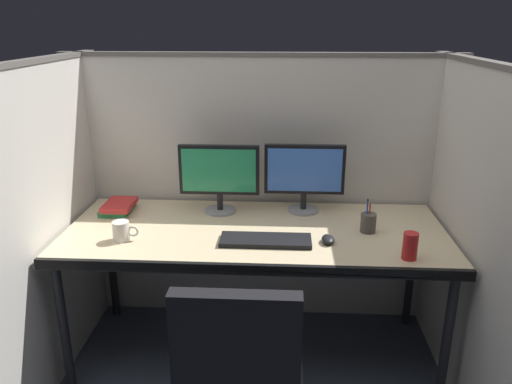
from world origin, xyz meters
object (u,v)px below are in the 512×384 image
book_stack (118,207)px  coffee_mug (122,231)px  pen_cup (368,223)px  monitor_left (219,174)px  desk (255,239)px  monitor_right (304,174)px  keyboard_main (266,240)px  computer_mouse (328,239)px  soda_can (410,246)px

book_stack → coffee_mug: coffee_mug is taller
pen_cup → monitor_left: bearing=163.2°
desk → monitor_right: monitor_right is taller
coffee_mug → keyboard_main: bearing=1.1°
keyboard_main → pen_cup: size_ratio=2.56×
book_stack → monitor_left: bearing=3.5°
coffee_mug → pen_cup: bearing=8.1°
book_stack → desk: bearing=-15.2°
desk → computer_mouse: bearing=-20.2°
desk → pen_cup: pen_cup is taller
monitor_right → keyboard_main: size_ratio=1.00×
keyboard_main → soda_can: soda_can is taller
pen_cup → coffee_mug: size_ratio=1.33×
monitor_right → soda_can: bearing=-51.2°
monitor_right → keyboard_main: monitor_right is taller
monitor_left → monitor_right: size_ratio=1.00×
keyboard_main → pen_cup: (0.50, 0.16, 0.04)m
monitor_left → keyboard_main: 0.51m
monitor_left → soda_can: 1.05m
computer_mouse → soda_can: 0.38m
desk → monitor_left: bearing=130.6°
book_stack → coffee_mug: bearing=-69.5°
soda_can → coffee_mug: soda_can is taller
monitor_right → soda_can: 0.73m
monitor_left → soda_can: size_ratio=3.52×
monitor_left → pen_cup: bearing=-16.8°
monitor_left → keyboard_main: bearing=-55.5°
desk → soda_can: 0.76m
monitor_left → book_stack: (-0.55, -0.03, -0.19)m
monitor_right → soda_can: (0.45, -0.55, -0.15)m
monitor_left → soda_can: monitor_left is taller
keyboard_main → book_stack: book_stack is taller
coffee_mug → soda_can: bearing=-5.2°
keyboard_main → soda_can: (0.64, -0.13, 0.05)m
keyboard_main → book_stack: size_ratio=1.92×
monitor_right → pen_cup: monitor_right is taller
monitor_right → keyboard_main: bearing=-114.3°
keyboard_main → coffee_mug: 0.68m
desk → computer_mouse: (0.35, -0.13, 0.07)m
computer_mouse → keyboard_main: bearing=-177.0°
book_stack → pen_cup: bearing=-8.5°
desk → coffee_mug: (-0.63, -0.16, 0.10)m
monitor_right → book_stack: 1.03m
desk → monitor_right: bearing=48.2°
desk → monitor_left: size_ratio=4.42×
pen_cup → book_stack: bearing=171.5°
keyboard_main → computer_mouse: bearing=3.0°
monitor_left → computer_mouse: size_ratio=4.48×
keyboard_main → monitor_left: bearing=124.5°
pen_cup → soda_can: (0.14, -0.29, 0.01)m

